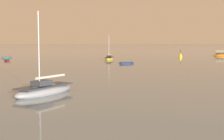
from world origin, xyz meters
TOP-DOWN VIEW (x-y plane):
  - rowboat_moored_0 at (4.85, 54.94)m, footprint 3.46×2.53m
  - sailboat_moored_1 at (-4.48, 17.96)m, footprint 5.30×6.77m
  - sailboat_moored_3 at (1.45, 69.41)m, footprint 2.67×5.73m
  - rowboat_moored_3 at (-21.78, 63.94)m, footprint 2.27×3.06m
  - rowboat_moored_5 at (-25.84, 77.18)m, footprint 2.86×2.85m
  - channel_buoy at (21.43, 80.83)m, footprint 0.90×0.90m

SIDE VIEW (x-z plane):
  - rowboat_moored_3 at x=-21.78m, z-range -0.11..0.36m
  - rowboat_moored_5 at x=-25.84m, z-range -0.11..0.37m
  - rowboat_moored_0 at x=4.85m, z-range -0.12..0.40m
  - sailboat_moored_3 at x=1.45m, z-range -2.82..3.36m
  - sailboat_moored_1 at x=-4.48m, z-range -3.42..4.07m
  - channel_buoy at x=21.43m, z-range -0.69..1.61m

